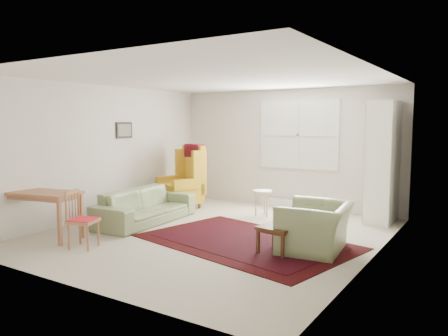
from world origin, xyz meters
The scene contains 10 objects.
room centered at (0.02, 0.21, 1.26)m, with size 5.04×5.54×2.51m.
rug centered at (0.68, -0.16, 0.02)m, with size 3.13×2.01×0.03m, color black, non-canonical shape.
sofa centered at (-1.49, 0.02, 0.42)m, with size 2.07×0.81×0.84m, color #78885A.
armchair centered at (1.74, -0.04, 0.41)m, with size 1.05×0.92×0.82m, color #78885A.
wingback_chair centered at (-1.81, 1.43, 0.67)m, with size 0.78×0.82×1.35m, color gold, non-canonical shape.
coffee_table centered at (1.34, -0.41, 0.19)m, with size 0.47×0.47×0.39m, color #482716, non-canonical shape.
stool centered at (0.02, 1.66, 0.25)m, with size 0.37×0.37×0.50m, color white, non-canonical shape.
cabinet centered at (2.10, 2.35, 1.09)m, with size 0.46×0.87×2.18m, color white, non-canonical shape.
desk centered at (-2.10, -1.65, 0.37)m, with size 1.17×0.58×0.74m, color #A26641, non-canonical shape.
desk_chair centered at (-1.15, -1.67, 0.42)m, with size 0.37×0.37×0.84m, color #A26641, non-canonical shape.
Camera 1 is at (3.85, -5.79, 1.81)m, focal length 35.00 mm.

